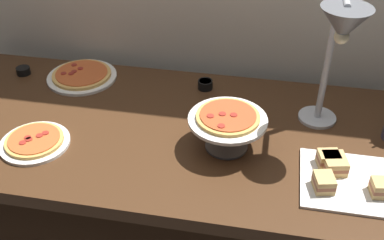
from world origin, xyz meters
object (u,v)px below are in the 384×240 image
Objects in this scene: pizza_plate_front at (82,76)px; pizza_plate_center at (35,142)px; pizza_plate_raised_stand at (228,122)px; sauce_cup_far at (205,84)px; heat_lamp at (340,37)px; sauce_cup_near at (23,70)px; sandwich_platter at (353,178)px.

pizza_plate_front is 0.46m from pizza_plate_center.
sauce_cup_far is (-0.13, 0.36, -0.09)m from pizza_plate_raised_stand.
heat_lamp reaches higher than sauce_cup_near.
heat_lamp is 1.37× the size of sandwich_platter.
sauce_cup_far reaches higher than pizza_plate_front.
pizza_plate_center is at bearing -137.67° from sauce_cup_far.
pizza_plate_front is 4.79× the size of sauce_cup_far.
sandwich_platter is 6.57× the size of sauce_cup_near.
pizza_plate_center and sauce_cup_near have the same top height.
heat_lamp is 2.19× the size of pizza_plate_center.
pizza_plate_raised_stand reaches higher than sandwich_platter.
heat_lamp is 1.07m from pizza_plate_center.
pizza_plate_front is at bearing 152.53° from pizza_plate_raised_stand.
heat_lamp is 1.80× the size of pizza_plate_front.
sandwich_platter is (0.41, -0.11, -0.09)m from pizza_plate_raised_stand.
sandwich_platter is at bearing -40.60° from sauce_cup_far.
sauce_cup_far is (0.79, 0.03, 0.00)m from sauce_cup_near.
sauce_cup_far is (0.53, 0.02, 0.01)m from pizza_plate_front.
pizza_plate_center is at bearing -179.64° from sandwich_platter.
sauce_cup_far is at bearing 139.40° from sandwich_platter.
heat_lamp is 8.61× the size of sauce_cup_far.
pizza_plate_center is 0.90× the size of pizza_plate_raised_stand.
heat_lamp is 1.33m from sauce_cup_near.
sauce_cup_far is (-0.55, 0.47, 0.00)m from sandwich_platter.
pizza_plate_front is at bearing 164.53° from heat_lamp.
pizza_plate_center is at bearing -169.04° from heat_lamp.
pizza_plate_raised_stand is 0.40m from sauce_cup_far.
heat_lamp is 0.44m from pizza_plate_raised_stand.
pizza_plate_raised_stand is at bearing -19.74° from sauce_cup_near.
sandwich_platter reaches higher than pizza_plate_center.
pizza_plate_raised_stand is at bearing 165.59° from sandwich_platter.
sandwich_platter is 0.72m from sauce_cup_far.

